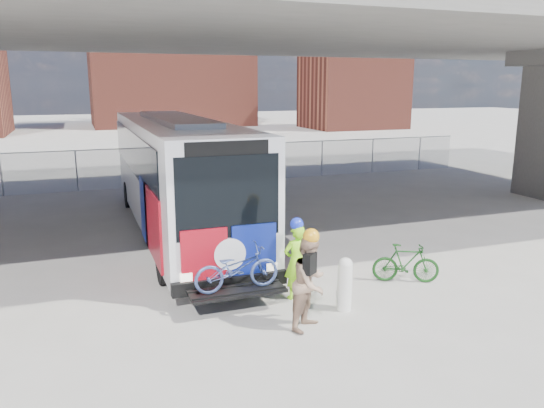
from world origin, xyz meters
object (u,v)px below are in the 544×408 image
bollard (345,282)px  cyclist_hivis (296,260)px  bus (177,167)px  cyclist_tan (310,282)px  bike_parked (406,263)px

bollard → cyclist_hivis: size_ratio=0.63×
bus → cyclist_hivis: 6.59m
bus → bollard: bus is taller
cyclist_tan → bollard: bearing=-11.2°
bollard → cyclist_hivis: 1.21m
bus → bike_parked: 7.80m
bollard → bike_parked: 2.34m
bollard → cyclist_hivis: (-0.70, 0.95, 0.27)m
bus → cyclist_tan: (1.11, -7.77, -1.17)m
bike_parked → cyclist_hivis: bearing=116.4°
cyclist_hivis → cyclist_tan: size_ratio=0.92×
bike_parked → bollard: bearing=140.3°
cyclist_hivis → cyclist_tan: cyclist_tan is taller
bollard → cyclist_tan: bearing=-153.8°
bollard → bus: bearing=106.4°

